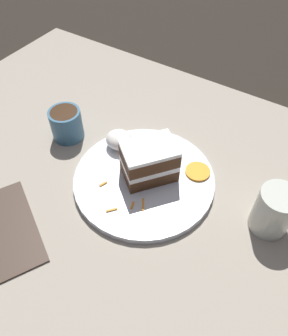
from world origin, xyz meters
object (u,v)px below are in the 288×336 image
(cream_dollop, at_px, (119,140))
(coffee_mug, at_px, (66,123))
(orange_garnish, at_px, (198,172))
(drinking_glass, at_px, (273,213))
(cake_slice, at_px, (149,161))
(plate, at_px, (144,179))

(cream_dollop, distance_m, coffee_mug, 0.13)
(cream_dollop, relative_size, orange_garnish, 1.17)
(cream_dollop, distance_m, drinking_glass, 0.35)
(cake_slice, xyz_separation_m, cream_dollop, (-0.10, 0.04, -0.02))
(orange_garnish, bearing_deg, coffee_mug, -170.85)
(coffee_mug, bearing_deg, cake_slice, -2.27)
(cake_slice, bearing_deg, cream_dollop, 19.47)
(coffee_mug, bearing_deg, plate, -5.30)
(drinking_glass, distance_m, coffee_mug, 0.48)
(plate, distance_m, coffee_mug, 0.23)
(orange_garnish, bearing_deg, cake_slice, -144.43)
(cream_dollop, bearing_deg, plate, -26.26)
(orange_garnish, distance_m, drinking_glass, 0.17)
(cream_dollop, bearing_deg, drinking_glass, -1.60)
(cake_slice, distance_m, orange_garnish, 0.11)
(orange_garnish, xyz_separation_m, drinking_glass, (0.17, -0.03, 0.02))
(plate, relative_size, cake_slice, 2.30)
(coffee_mug, bearing_deg, orange_garnish, 9.15)
(cream_dollop, height_order, drinking_glass, drinking_glass)
(plate, height_order, cream_dollop, cream_dollop)
(orange_garnish, bearing_deg, drinking_glass, -11.80)
(plate, bearing_deg, orange_garnish, 39.03)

